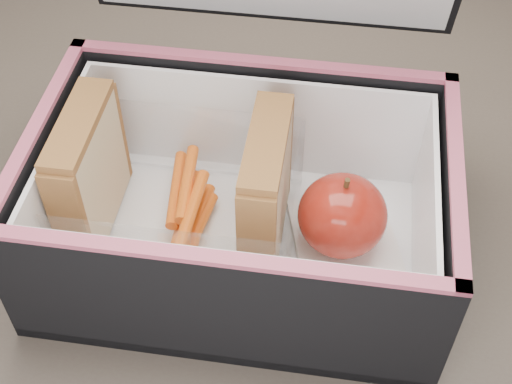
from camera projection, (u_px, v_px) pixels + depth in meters
The scene contains 8 objects.
kitchen_table at pixel (243, 274), 0.69m from camera, with size 1.20×0.80×0.75m.
lunch_bag at pixel (242, 192), 0.55m from camera, with size 0.31×0.28×0.31m.
plastic_tub at pixel (178, 198), 0.56m from camera, with size 0.19×0.13×0.08m, color white, non-canonical shape.
sandwich_left at pixel (89, 172), 0.56m from camera, with size 0.03×0.10×0.11m.
sandwich_right at pixel (266, 190), 0.54m from camera, with size 0.03×0.10×0.11m.
carrot_sticks at pixel (189, 209), 0.58m from camera, with size 0.04×0.12×0.03m.
paper_napkin at pixel (344, 238), 0.58m from camera, with size 0.08×0.08×0.01m, color white.
red_apple at pixel (342, 215), 0.55m from camera, with size 0.08×0.08×0.07m.
Camera 1 is at (0.07, -0.40, 1.22)m, focal length 50.00 mm.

